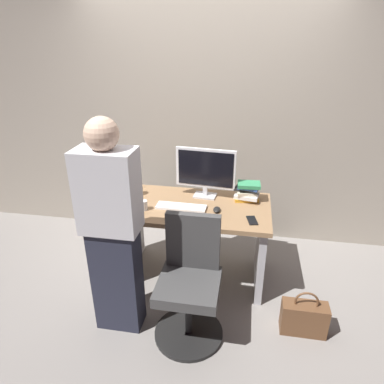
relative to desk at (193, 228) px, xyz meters
name	(u,v)px	position (x,y,z in m)	size (l,w,h in m)	color
ground_plane	(193,273)	(0.00, 0.00, -0.50)	(9.00, 9.00, 0.00)	gray
wall_back	(208,99)	(0.00, 0.87, 1.00)	(6.40, 0.10, 3.00)	#9E9384
desk	(193,228)	(0.00, 0.00, 0.00)	(1.34, 0.74, 0.73)	#93704C
office_chair	(190,285)	(0.09, -0.68, -0.07)	(0.52, 0.52, 0.94)	black
person_at_desk	(112,231)	(-0.45, -0.70, 0.34)	(0.40, 0.24, 1.64)	#262838
monitor	(205,170)	(0.08, 0.20, 0.49)	(0.54, 0.16, 0.46)	silver
keyboard	(181,207)	(-0.09, -0.07, 0.24)	(0.43, 0.13, 0.02)	white
mouse	(217,210)	(0.22, -0.08, 0.25)	(0.06, 0.10, 0.03)	black
cup_near_keyboard	(144,205)	(-0.40, -0.16, 0.28)	(0.07, 0.07, 0.09)	silver
cup_by_monitor	(139,190)	(-0.54, 0.14, 0.28)	(0.08, 0.08, 0.09)	white
book_stack	(247,192)	(0.46, 0.19, 0.32)	(0.23, 0.18, 0.17)	gold
cell_phone	(252,220)	(0.51, -0.19, 0.24)	(0.07, 0.14, 0.01)	black
handbag	(304,318)	(0.95, -0.56, -0.36)	(0.34, 0.14, 0.38)	brown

